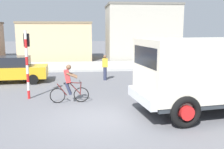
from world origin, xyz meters
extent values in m
plane|color=slate|center=(0.00, 0.00, 0.00)|extent=(120.00, 120.00, 0.00)
cube|color=#ADADA8|center=(0.00, 12.99, 0.08)|extent=(80.00, 5.00, 0.16)
cube|color=silver|center=(4.36, 0.33, 1.80)|extent=(5.50, 3.22, 2.20)
cube|color=#2D3338|center=(4.36, 0.33, 0.62)|extent=(5.39, 3.15, 0.16)
cube|color=silver|center=(1.69, -0.06, 0.80)|extent=(0.58, 2.38, 0.36)
cube|color=black|center=(1.84, -0.04, 2.30)|extent=(0.42, 2.12, 0.70)
torus|color=black|center=(2.95, -1.17, 0.55)|extent=(1.12, 0.39, 1.10)
cylinder|color=red|center=(2.95, -1.17, 0.55)|extent=(0.53, 0.37, 0.50)
torus|color=black|center=(2.58, 1.36, 0.55)|extent=(1.12, 0.39, 1.10)
cylinder|color=red|center=(2.58, 1.36, 0.55)|extent=(0.53, 0.37, 0.50)
torus|color=black|center=(5.77, 1.82, 0.55)|extent=(1.12, 0.39, 1.10)
cylinder|color=red|center=(5.77, 1.82, 0.55)|extent=(0.53, 0.37, 0.50)
torus|color=black|center=(-0.53, 2.28, 0.34)|extent=(0.68, 0.07, 0.68)
torus|color=black|center=(-1.58, 2.24, 0.34)|extent=(0.68, 0.07, 0.68)
cylinder|color=#591E1E|center=(-0.87, 2.27, 0.91)|extent=(0.60, 0.07, 0.09)
cylinder|color=#591E1E|center=(-0.81, 2.27, 0.66)|extent=(0.51, 0.06, 0.57)
cylinder|color=#591E1E|center=(-1.37, 2.25, 0.61)|extent=(0.44, 0.06, 0.57)
cylinder|color=#591E1E|center=(-0.55, 2.28, 0.64)|extent=(0.10, 0.05, 0.59)
cylinder|color=black|center=(-0.58, 2.28, 0.95)|extent=(0.05, 0.50, 0.03)
cube|color=black|center=(-1.17, 2.26, 0.88)|extent=(0.24, 0.13, 0.06)
cube|color=#D13838|center=(-1.12, 2.26, 1.21)|extent=(0.31, 0.33, 0.59)
sphere|color=brown|center=(-1.05, 2.26, 1.61)|extent=(0.22, 0.22, 0.22)
cylinder|color=#2D334C|center=(-1.10, 2.36, 0.65)|extent=(0.31, 0.13, 0.57)
cylinder|color=brown|center=(-0.93, 2.43, 1.26)|extent=(0.49, 0.11, 0.29)
cylinder|color=#2D334C|center=(-1.09, 2.16, 0.65)|extent=(0.31, 0.13, 0.57)
cylinder|color=brown|center=(-0.91, 2.11, 1.26)|extent=(0.49, 0.11, 0.29)
cylinder|color=red|center=(-3.01, 3.13, 0.20)|extent=(0.12, 0.12, 0.40)
cylinder|color=white|center=(-3.01, 3.13, 0.60)|extent=(0.12, 0.12, 0.40)
cylinder|color=red|center=(-3.01, 3.13, 1.00)|extent=(0.12, 0.12, 0.40)
cylinder|color=white|center=(-3.01, 3.13, 1.40)|extent=(0.12, 0.12, 0.40)
cylinder|color=red|center=(-3.01, 3.13, 1.80)|extent=(0.12, 0.12, 0.40)
cylinder|color=white|center=(-3.01, 3.13, 2.20)|extent=(0.12, 0.12, 0.40)
cylinder|color=red|center=(-3.01, 3.13, 2.60)|extent=(0.12, 0.12, 0.40)
cylinder|color=white|center=(-3.01, 3.13, 3.00)|extent=(0.12, 0.12, 0.40)
cube|color=black|center=(-3.01, 3.31, 2.75)|extent=(0.24, 0.20, 0.60)
sphere|color=orange|center=(-3.01, 3.43, 2.75)|extent=(0.14, 0.14, 0.14)
cube|color=gold|center=(-4.71, 7.07, 0.65)|extent=(4.09, 1.94, 0.70)
cube|color=black|center=(-4.86, 7.06, 1.30)|extent=(2.28, 1.57, 0.60)
cylinder|color=black|center=(-3.52, 7.99, 0.30)|extent=(0.61, 0.22, 0.60)
cylinder|color=black|center=(-3.42, 6.29, 0.30)|extent=(0.61, 0.22, 0.60)
cylinder|color=#2D334C|center=(0.93, 7.16, 0.42)|extent=(0.22, 0.22, 0.85)
cube|color=gold|center=(0.93, 7.16, 1.13)|extent=(0.34, 0.22, 0.56)
sphere|color=brown|center=(0.93, 7.16, 1.52)|extent=(0.20, 0.20, 0.20)
cube|color=#D1B284|center=(-3.27, 19.19, 1.88)|extent=(7.30, 5.35, 3.76)
cube|color=#7D6B4F|center=(-3.27, 19.19, 3.86)|extent=(7.44, 5.45, 0.20)
cube|color=#B2AD9E|center=(5.81, 18.69, 2.80)|extent=(7.37, 5.47, 5.60)
cube|color=slate|center=(5.81, 18.69, 5.70)|extent=(7.52, 5.58, 0.20)
camera|label=1|loc=(-0.33, -8.89, 3.27)|focal=40.77mm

